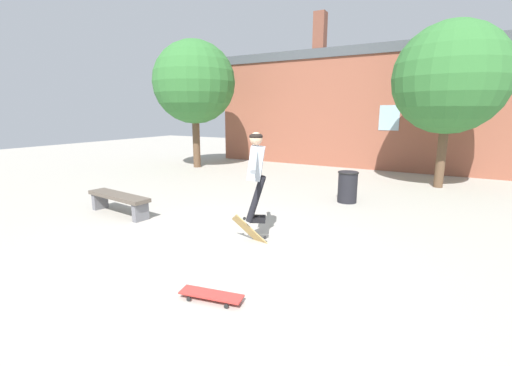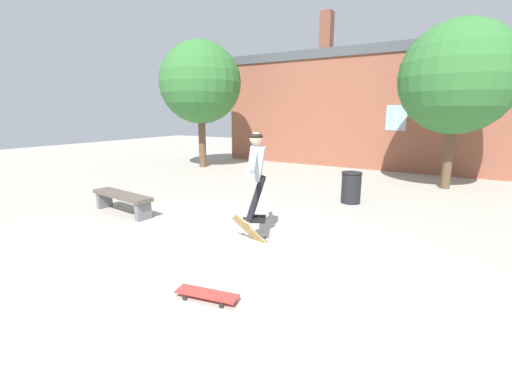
{
  "view_description": "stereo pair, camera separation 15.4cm",
  "coord_description": "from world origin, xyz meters",
  "px_view_note": "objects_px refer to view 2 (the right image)",
  "views": [
    {
      "loc": [
        3.01,
        -4.1,
        2.17
      ],
      "look_at": [
        0.26,
        0.71,
        1.01
      ],
      "focal_mm": 24.0,
      "sensor_mm": 36.0,
      "label": 1
    },
    {
      "loc": [
        3.14,
        -4.03,
        2.17
      ],
      "look_at": [
        0.26,
        0.71,
        1.01
      ],
      "focal_mm": 24.0,
      "sensor_mm": 36.0,
      "label": 2
    }
  ],
  "objects_px": {
    "tree_left": "(200,83)",
    "tree_right": "(457,78)",
    "skateboard_flipping": "(251,232)",
    "trash_bin": "(351,187)",
    "park_bench": "(122,199)",
    "skater": "(256,168)",
    "skateboard_resting": "(207,294)"
  },
  "relations": [
    {
      "from": "park_bench",
      "to": "skateboard_resting",
      "type": "xyz_separation_m",
      "value": [
        3.8,
        -1.78,
        -0.26
      ]
    },
    {
      "from": "park_bench",
      "to": "skateboard_flipping",
      "type": "xyz_separation_m",
      "value": [
        3.25,
        0.06,
        -0.16
      ]
    },
    {
      "from": "trash_bin",
      "to": "skateboard_flipping",
      "type": "height_order",
      "value": "trash_bin"
    },
    {
      "from": "trash_bin",
      "to": "skateboard_resting",
      "type": "xyz_separation_m",
      "value": [
        -0.18,
        -5.23,
        -0.33
      ]
    },
    {
      "from": "skateboard_resting",
      "to": "park_bench",
      "type": "bearing_deg",
      "value": -36.35
    },
    {
      "from": "tree_left",
      "to": "skateboard_flipping",
      "type": "distance_m",
      "value": 8.89
    },
    {
      "from": "tree_left",
      "to": "park_bench",
      "type": "xyz_separation_m",
      "value": [
        2.69,
        -5.91,
        -2.93
      ]
    },
    {
      "from": "trash_bin",
      "to": "skateboard_flipping",
      "type": "distance_m",
      "value": 3.48
    },
    {
      "from": "park_bench",
      "to": "skateboard_flipping",
      "type": "height_order",
      "value": "skateboard_flipping"
    },
    {
      "from": "skateboard_resting",
      "to": "skateboard_flipping",
      "type": "bearing_deg",
      "value": -84.53
    },
    {
      "from": "skateboard_resting",
      "to": "trash_bin",
      "type": "bearing_deg",
      "value": -103.22
    },
    {
      "from": "park_bench",
      "to": "skater",
      "type": "height_order",
      "value": "skater"
    },
    {
      "from": "tree_right",
      "to": "skateboard_flipping",
      "type": "xyz_separation_m",
      "value": [
        -2.61,
        -6.4,
        -2.9
      ]
    },
    {
      "from": "skateboard_flipping",
      "to": "skateboard_resting",
      "type": "relative_size",
      "value": 0.86
    },
    {
      "from": "tree_left",
      "to": "tree_right",
      "type": "bearing_deg",
      "value": 3.73
    },
    {
      "from": "tree_right",
      "to": "tree_left",
      "type": "distance_m",
      "value": 8.57
    },
    {
      "from": "skateboard_flipping",
      "to": "trash_bin",
      "type": "bearing_deg",
      "value": 57.02
    },
    {
      "from": "tree_right",
      "to": "trash_bin",
      "type": "xyz_separation_m",
      "value": [
        -1.87,
        -3.01,
        -2.66
      ]
    },
    {
      "from": "park_bench",
      "to": "skater",
      "type": "xyz_separation_m",
      "value": [
        3.33,
        0.11,
        0.93
      ]
    },
    {
      "from": "tree_right",
      "to": "skateboard_flipping",
      "type": "relative_size",
      "value": 6.71
    },
    {
      "from": "park_bench",
      "to": "skater",
      "type": "distance_m",
      "value": 3.46
    },
    {
      "from": "tree_left",
      "to": "skater",
      "type": "xyz_separation_m",
      "value": [
        6.02,
        -5.79,
        -2.0
      ]
    },
    {
      "from": "tree_left",
      "to": "skateboard_resting",
      "type": "height_order",
      "value": "tree_left"
    },
    {
      "from": "park_bench",
      "to": "skateboard_resting",
      "type": "distance_m",
      "value": 4.21
    },
    {
      "from": "tree_right",
      "to": "skater",
      "type": "relative_size",
      "value": 3.08
    },
    {
      "from": "tree_left",
      "to": "park_bench",
      "type": "bearing_deg",
      "value": -65.49
    },
    {
      "from": "tree_left",
      "to": "park_bench",
      "type": "distance_m",
      "value": 7.12
    },
    {
      "from": "park_bench",
      "to": "skateboard_flipping",
      "type": "distance_m",
      "value": 3.25
    },
    {
      "from": "skater",
      "to": "skateboard_resting",
      "type": "distance_m",
      "value": 2.29
    },
    {
      "from": "park_bench",
      "to": "skater",
      "type": "relative_size",
      "value": 1.18
    },
    {
      "from": "skateboard_flipping",
      "to": "tree_right",
      "type": "bearing_deg",
      "value": 47.14
    },
    {
      "from": "trash_bin",
      "to": "skater",
      "type": "relative_size",
      "value": 0.51
    }
  ]
}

